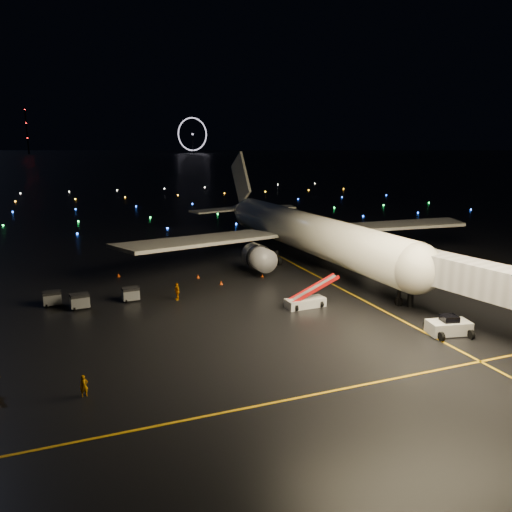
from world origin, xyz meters
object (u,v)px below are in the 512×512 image
object	(u,v)px
airliner	(296,208)
belt_loader	(305,293)
baggage_cart_1	(80,301)
baggage_cart_2	(52,299)
crew_c	(177,291)
crew_a	(84,386)
baggage_cart_0	(131,294)
pushback_tug	(449,325)

from	to	relation	value
airliner	belt_loader	distance (m)	23.05
airliner	baggage_cart_1	size ratio (longest dim) A/B	28.71
baggage_cart_1	baggage_cart_2	distance (m)	3.55
crew_c	baggage_cart_2	world-z (taller)	crew_c
crew_a	baggage_cart_2	world-z (taller)	same
crew_a	baggage_cart_2	xyz separation A→B (m)	(-2.35, 22.19, -0.00)
baggage_cart_1	crew_c	bearing A→B (deg)	-9.67
crew_a	baggage_cart_0	xyz separation A→B (m)	(5.84, 20.75, -0.02)
belt_loader	airliner	bearing A→B (deg)	64.41
pushback_tug	crew_a	size ratio (longest dim) A/B	2.44
pushback_tug	crew_c	xyz separation A→B (m)	(-21.22, 19.27, 0.06)
airliner	baggage_cart_2	world-z (taller)	airliner
pushback_tug	baggage_cart_0	distance (m)	33.37
belt_loader	baggage_cart_0	size ratio (longest dim) A/B	3.52
pushback_tug	baggage_cart_0	bearing A→B (deg)	153.14
pushback_tug	baggage_cart_1	bearing A→B (deg)	159.23
crew_c	baggage_cart_2	bearing A→B (deg)	-113.87
baggage_cart_2	airliner	bearing A→B (deg)	12.12
crew_c	belt_loader	bearing A→B (deg)	47.26
belt_loader	crew_c	size ratio (longest dim) A/B	3.26
baggage_cart_1	airliner	bearing A→B (deg)	15.42
pushback_tug	belt_loader	size ratio (longest dim) A/B	0.60
baggage_cart_1	belt_loader	bearing A→B (deg)	-25.78
airliner	belt_loader	xyz separation A→B (m)	(-8.57, -20.47, -6.24)
baggage_cart_2	crew_a	bearing A→B (deg)	-88.42
baggage_cart_0	baggage_cart_1	bearing A→B (deg)	-175.71
airliner	pushback_tug	distance (m)	33.00
crew_c	baggage_cart_2	size ratio (longest dim) A/B	1.06
airliner	pushback_tug	xyz separation A→B (m)	(0.30, -32.27, -6.87)
airliner	baggage_cart_1	bearing A→B (deg)	-161.05
baggage_cart_0	crew_a	bearing A→B (deg)	-109.61
pushback_tug	crew_a	xyz separation A→B (m)	(-32.01, -0.06, -0.13)
baggage_cart_0	baggage_cart_2	world-z (taller)	baggage_cart_2
belt_loader	baggage_cart_1	bearing A→B (deg)	157.47
belt_loader	crew_a	world-z (taller)	belt_loader
crew_a	airliner	bearing A→B (deg)	39.19
crew_a	baggage_cart_1	world-z (taller)	baggage_cart_1
airliner	belt_loader	bearing A→B (deg)	-115.32
airliner	pushback_tug	world-z (taller)	airliner
belt_loader	baggage_cart_2	world-z (taller)	belt_loader
airliner	baggage_cart_0	xyz separation A→B (m)	(-25.88, -11.58, -7.01)
crew_a	baggage_cart_0	distance (m)	21.55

